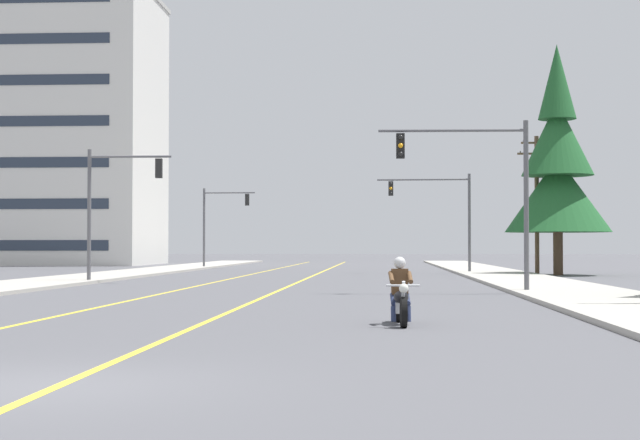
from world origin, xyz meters
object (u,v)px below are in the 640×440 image
traffic_signal_near_right (483,178)px  traffic_signal_mid_right (442,207)px  traffic_signal_mid_left (218,216)px  utility_pole_right_far (537,200)px  motorcycle_with_rider (400,297)px  conifer_tree_right_verge_far (558,169)px  apartment_building_far_left_block (17,129)px  traffic_signal_near_left (112,196)px

traffic_signal_near_right → traffic_signal_mid_right: bearing=89.7°
traffic_signal_mid_left → utility_pole_right_far: utility_pole_right_far is taller
motorcycle_with_rider → utility_pole_right_far: (8.90, 38.22, 3.90)m
conifer_tree_right_verge_far → apartment_building_far_left_block: 54.32m
traffic_signal_mid_left → traffic_signal_near_right: bearing=-68.0°
motorcycle_with_rider → traffic_signal_near_right: size_ratio=0.35×
conifer_tree_right_verge_far → traffic_signal_mid_left: bearing=142.5°
conifer_tree_right_verge_far → apartment_building_far_left_block: bearing=144.8°
motorcycle_with_rider → traffic_signal_mid_left: (-13.03, 54.48, 3.46)m
traffic_signal_near_left → conifer_tree_right_verge_far: conifer_tree_right_verge_far is taller
utility_pole_right_far → apartment_building_far_left_block: (-43.09, 29.78, 8.12)m
traffic_signal_near_left → apartment_building_far_left_block: 49.96m
traffic_signal_near_right → conifer_tree_right_verge_far: bearing=73.6°
motorcycle_with_rider → apartment_building_far_left_block: (-34.19, 68.00, 12.02)m
traffic_signal_near_left → traffic_signal_mid_left: bearing=90.3°
utility_pole_right_far → traffic_signal_mid_right: bearing=160.4°
traffic_signal_mid_left → traffic_signal_near_left: bearing=-89.7°
traffic_signal_near_right → traffic_signal_mid_left: (-16.26, 40.29, -0.08)m
traffic_signal_near_right → traffic_signal_mid_left: bearing=112.0°
motorcycle_with_rider → traffic_signal_mid_right: bearing=85.2°
traffic_signal_near_left → traffic_signal_mid_right: (16.23, 16.56, 0.12)m
traffic_signal_near_left → apartment_building_far_left_block: size_ratio=0.24×
traffic_signal_near_left → utility_pole_right_far: bearing=33.8°
traffic_signal_near_right → traffic_signal_near_left: same height
traffic_signal_mid_right → apartment_building_far_left_block: apartment_building_far_left_block is taller
motorcycle_with_rider → traffic_signal_near_right: traffic_signal_near_right is taller
traffic_signal_near_left → traffic_signal_mid_left: 30.85m
traffic_signal_near_left → traffic_signal_mid_right: same height
utility_pole_right_far → conifer_tree_right_verge_far: (1.00, -1.31, 1.72)m
apartment_building_far_left_block → traffic_signal_near_right: bearing=-55.2°
motorcycle_with_rider → conifer_tree_right_verge_far: conifer_tree_right_verge_far is taller
motorcycle_with_rider → traffic_signal_mid_right: 40.49m
motorcycle_with_rider → traffic_signal_mid_right: (3.36, 40.19, 3.57)m
conifer_tree_right_verge_far → apartment_building_far_left_block: apartment_building_far_left_block is taller
traffic_signal_near_left → apartment_building_far_left_block: (-21.32, 44.36, 8.57)m
traffic_signal_mid_right → conifer_tree_right_verge_far: size_ratio=0.46×
motorcycle_with_rider → utility_pole_right_far: 39.43m
traffic_signal_near_right → conifer_tree_right_verge_far: conifer_tree_right_verge_far is taller
traffic_signal_mid_left → apartment_building_far_left_block: 26.53m
traffic_signal_mid_left → motorcycle_with_rider: bearing=-76.5°
traffic_signal_near_left → traffic_signal_mid_right: 23.18m
traffic_signal_mid_right → conifer_tree_right_verge_far: bearing=-26.6°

